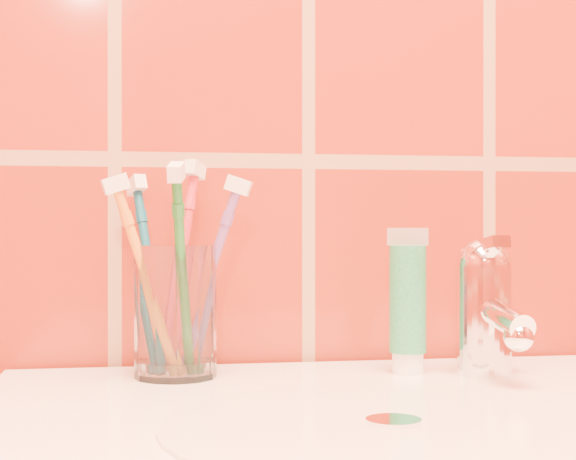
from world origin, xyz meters
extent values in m
cylinder|color=silver|center=(0.00, 0.91, 0.85)|extent=(0.30, 0.30, 0.00)
cylinder|color=white|center=(0.00, 0.91, 0.85)|extent=(0.04, 0.04, 0.00)
cylinder|color=white|center=(-0.13, 1.12, 0.91)|extent=(0.08, 0.08, 0.11)
cylinder|color=white|center=(0.07, 1.11, 0.86)|extent=(0.03, 0.03, 0.02)
cylinder|color=#1D7A4C|center=(0.07, 1.11, 0.92)|extent=(0.03, 0.03, 0.09)
cube|color=beige|center=(0.07, 1.11, 0.97)|extent=(0.04, 0.00, 0.02)
cylinder|color=white|center=(0.14, 1.09, 0.90)|extent=(0.05, 0.05, 0.09)
sphere|color=white|center=(0.14, 1.09, 0.94)|extent=(0.05, 0.05, 0.05)
cylinder|color=white|center=(0.14, 1.06, 0.91)|extent=(0.02, 0.09, 0.03)
cube|color=white|center=(0.14, 1.08, 0.96)|extent=(0.02, 0.06, 0.01)
camera|label=1|loc=(-0.16, 0.37, 0.98)|focal=55.00mm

